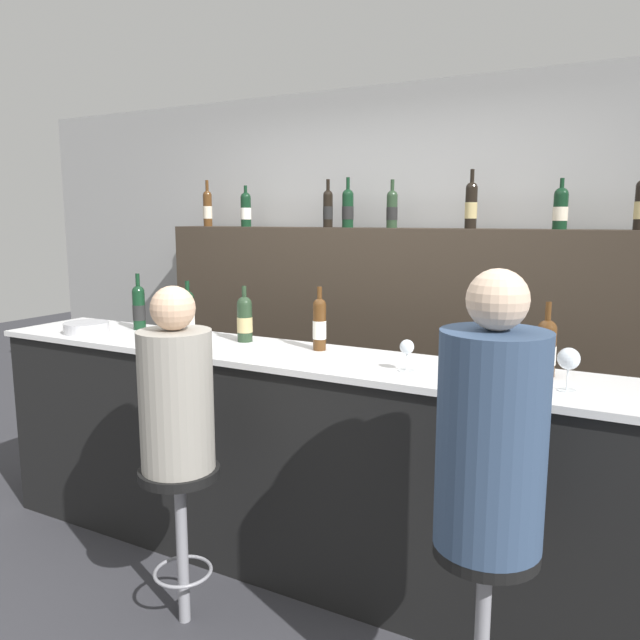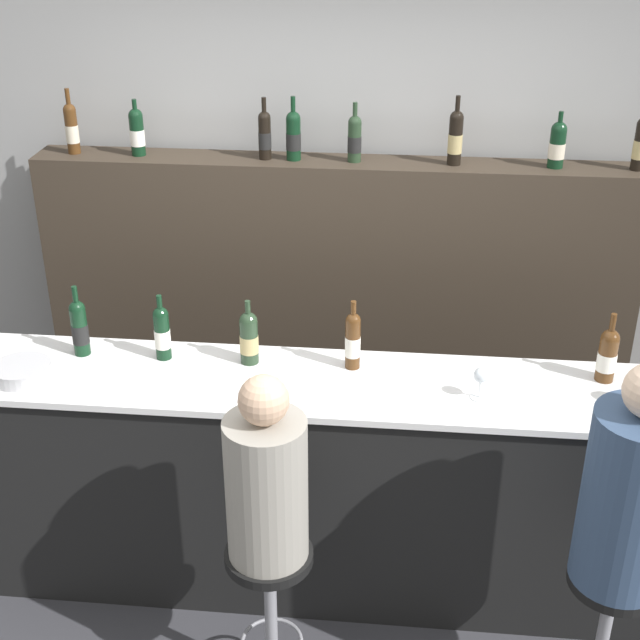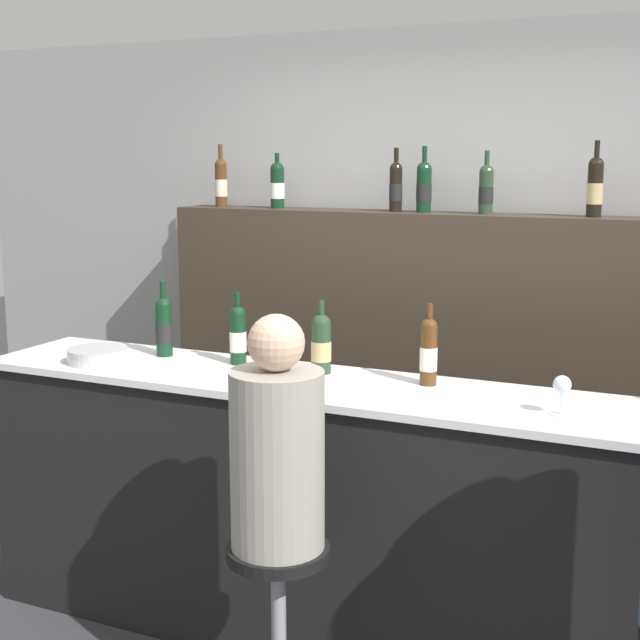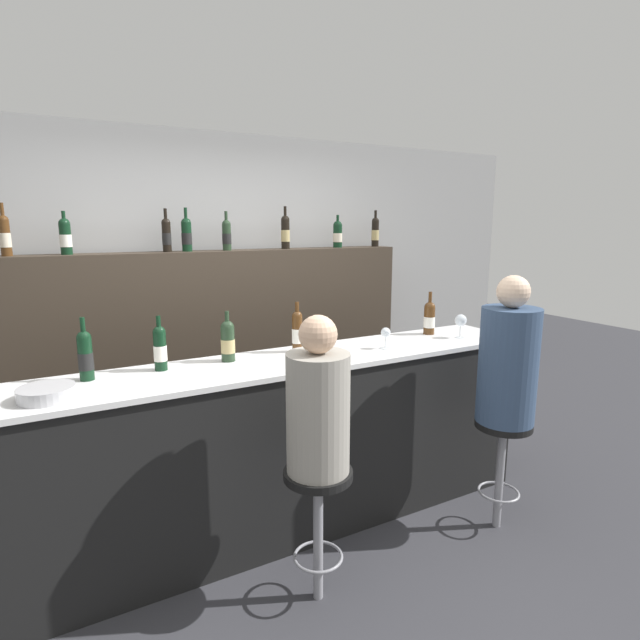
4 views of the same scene
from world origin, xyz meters
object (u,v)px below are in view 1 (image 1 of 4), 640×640
at_px(wine_bottle_counter_2, 245,319).
at_px(wine_bottle_backbar_0, 208,208).
at_px(bar_stool_left, 180,504).
at_px(wine_bottle_backbar_5, 471,205).
at_px(wine_bottle_backbar_1, 246,209).
at_px(wine_bottle_backbar_3, 348,208).
at_px(wine_bottle_counter_1, 188,313).
at_px(wine_glass_1, 569,360).
at_px(guest_seated_left, 176,391).
at_px(guest_seated_right, 492,430).
at_px(bar_stool_right, 484,590).
at_px(wine_bottle_backbar_4, 392,209).
at_px(metal_bowl, 86,328).
at_px(wine_bottle_backbar_2, 328,208).
at_px(wine_glass_0, 407,349).
at_px(wine_bottle_counter_0, 139,307).
at_px(wine_bottle_counter_4, 546,347).
at_px(wine_bottle_counter_3, 319,323).
at_px(wine_bottle_backbar_6, 561,208).

distance_m(wine_bottle_counter_2, wine_bottle_backbar_0, 1.66).
relative_size(wine_bottle_counter_2, bar_stool_left, 0.42).
bearing_deg(bar_stool_left, wine_bottle_backbar_5, 69.46).
height_order(wine_bottle_backbar_1, wine_bottle_backbar_3, wine_bottle_backbar_3).
distance_m(wine_bottle_backbar_5, bar_stool_left, 2.35).
xyz_separation_m(wine_bottle_counter_1, wine_glass_1, (2.00, -0.20, -0.01)).
xyz_separation_m(bar_stool_left, guest_seated_left, (0.00, -0.00, 0.49)).
bearing_deg(guest_seated_right, bar_stool_right, 90.00).
bearing_deg(wine_bottle_backbar_3, wine_bottle_backbar_0, 180.00).
bearing_deg(bar_stool_right, wine_bottle_backbar_4, 120.74).
distance_m(wine_bottle_backbar_1, metal_bowl, 1.49).
bearing_deg(wine_bottle_backbar_0, guest_seated_right, -35.66).
distance_m(wine_bottle_backbar_2, wine_glass_0, 1.78).
bearing_deg(wine_bottle_backbar_1, metal_bowl, -97.81).
relative_size(wine_bottle_backbar_1, guest_seated_right, 0.33).
xyz_separation_m(wine_bottle_counter_0, wine_bottle_counter_4, (2.26, -0.00, -0.01)).
height_order(wine_bottle_backbar_3, wine_bottle_backbar_4, wine_bottle_backbar_3).
distance_m(wine_bottle_counter_3, wine_bottle_backbar_0, 1.98).
distance_m(wine_bottle_counter_4, metal_bowl, 2.46).
bearing_deg(wine_bottle_backbar_0, bar_stool_left, -55.10).
relative_size(wine_bottle_counter_4, wine_glass_0, 2.26).
bearing_deg(wine_bottle_counter_0, wine_bottle_backbar_5, 33.87).
height_order(wine_glass_0, guest_seated_left, guest_seated_left).
distance_m(wine_bottle_counter_4, bar_stool_left, 1.66).
relative_size(wine_bottle_counter_2, wine_bottle_counter_3, 0.94).
bearing_deg(bar_stool_right, guest_seated_left, -180.00).
relative_size(wine_bottle_counter_1, bar_stool_left, 0.43).
height_order(wine_glass_1, metal_bowl, wine_glass_1).
height_order(wine_bottle_counter_1, bar_stool_left, wine_bottle_counter_1).
relative_size(wine_bottle_backbar_2, wine_bottle_backbar_5, 0.91).
distance_m(wine_bottle_backbar_3, bar_stool_left, 2.24).
distance_m(wine_bottle_counter_3, wine_bottle_backbar_2, 1.35).
height_order(wine_bottle_backbar_6, guest_seated_right, wine_bottle_backbar_6).
xyz_separation_m(wine_bottle_counter_2, wine_bottle_counter_4, (1.51, 0.00, -0.00)).
bearing_deg(wine_bottle_counter_0, wine_bottle_counter_4, -0.00).
bearing_deg(guest_seated_left, metal_bowl, 154.93).
height_order(wine_bottle_counter_4, wine_bottle_backbar_5, wine_bottle_backbar_5).
bearing_deg(wine_bottle_backbar_5, wine_bottle_counter_4, -60.05).
distance_m(wine_bottle_counter_0, wine_bottle_backbar_4, 1.67).
xyz_separation_m(wine_bottle_counter_2, wine_bottle_counter_3, (0.45, 0.00, 0.01)).
height_order(wine_bottle_counter_2, wine_bottle_backbar_5, wine_bottle_backbar_5).
xyz_separation_m(wine_bottle_counter_1, wine_bottle_backbar_2, (0.30, 1.09, 0.58)).
bearing_deg(wine_bottle_counter_3, wine_bottle_counter_0, 180.00).
relative_size(wine_bottle_counter_4, bar_stool_right, 0.44).
relative_size(wine_bottle_backbar_2, wine_glass_0, 2.31).
height_order(wine_bottle_counter_3, wine_glass_0, wine_bottle_counter_3).
distance_m(wine_bottle_counter_2, wine_bottle_counter_4, 1.51).
bearing_deg(wine_bottle_backbar_0, wine_bottle_counter_3, -35.23).
relative_size(wine_bottle_counter_1, wine_bottle_counter_4, 0.98).
distance_m(wine_bottle_counter_2, metal_bowl, 0.97).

